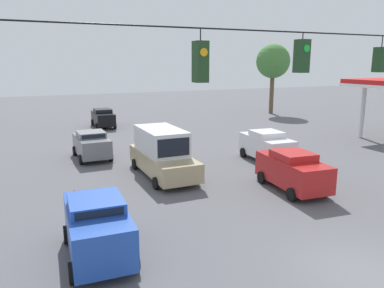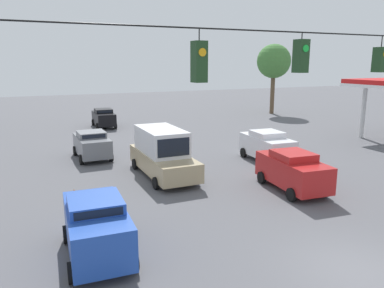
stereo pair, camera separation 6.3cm
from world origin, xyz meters
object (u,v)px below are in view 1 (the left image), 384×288
Objects in this scene: overhead_signal_span at (338,105)px; sedan_red_crossing_near at (292,170)px; box_truck_tan_withflow_mid at (162,153)px; tree_horizon_right at (273,62)px; traffic_cone_second at (85,220)px; sedan_grey_withflow_far at (92,144)px; traffic_cone_third at (75,196)px; sedan_black_withflow_deep at (103,118)px; sedan_white_oncoming_far at (266,145)px; sedan_blue_parked_shoulder at (97,226)px; traffic_cone_nearest at (100,261)px.

overhead_signal_span is 5.39× the size of sedan_red_crossing_near.
box_truck_tan_withflow_mid is 7.14m from sedan_red_crossing_near.
tree_horizon_right is (-19.70, -29.78, 1.33)m from overhead_signal_span.
box_truck_tan_withflow_mid is 7.47m from traffic_cone_second.
sedan_grey_withflow_far is at bearing 28.82° from tree_horizon_right.
traffic_cone_second is 2.94m from traffic_cone_third.
traffic_cone_second is at bearing 42.39° from tree_horizon_right.
overhead_signal_span is 17.47m from sedan_grey_withflow_far.
box_truck_tan_withflow_mid reaches higher than traffic_cone_third.
box_truck_tan_withflow_mid is 0.72× the size of tree_horizon_right.
sedan_white_oncoming_far is (-6.94, 17.45, 0.07)m from sedan_black_withflow_deep.
traffic_cone_third is at bearing -49.61° from overhead_signal_span.
sedan_grey_withflow_far reaches higher than sedan_black_withflow_deep.
traffic_cone_second is (5.48, 22.98, -0.61)m from sedan_black_withflow_deep.
sedan_black_withflow_deep is at bearing -68.30° from sedan_white_oncoming_far.
sedan_grey_withflow_far is (4.83, -16.29, -4.07)m from overhead_signal_span.
sedan_blue_parked_shoulder is 6.15× the size of traffic_cone_third.
sedan_grey_withflow_far reaches higher than traffic_cone_third.
tree_horizon_right reaches higher than traffic_cone_nearest.
box_truck_tan_withflow_mid is 7.27m from sedan_white_oncoming_far.
overhead_signal_span reaches higher than traffic_cone_third.
sedan_grey_withflow_far is 0.97× the size of sedan_black_withflow_deep.
sedan_black_withflow_deep is 0.98× the size of sedan_white_oncoming_far.
traffic_cone_second is at bearing 45.80° from box_truck_tan_withflow_mid.
overhead_signal_span is at bearing 130.39° from traffic_cone_third.
box_truck_tan_withflow_mid is 17.67m from sedan_black_withflow_deep.
traffic_cone_nearest is (5.22, 8.57, -0.99)m from box_truck_tan_withflow_mid.
sedan_blue_parked_shoulder reaches higher than traffic_cone_second.
sedan_red_crossing_near is 10.26m from traffic_cone_second.
sedan_red_crossing_near is 0.53× the size of tree_horizon_right.
tree_horizon_right is (-26.70, -26.74, 5.30)m from sedan_blue_parked_shoulder.
box_truck_tan_withflow_mid is 1.50× the size of sedan_grey_withflow_far.
overhead_signal_span is at bearing 142.90° from traffic_cone_second.
sedan_red_crossing_near is 10.92m from traffic_cone_nearest.
sedan_red_crossing_near is 10.57m from traffic_cone_third.
box_truck_tan_withflow_mid reaches higher than traffic_cone_second.
sedan_blue_parked_shoulder is at bearing 90.56° from traffic_cone_third.
sedan_blue_parked_shoulder is at bearing 14.35° from sedan_red_crossing_near.
box_truck_tan_withflow_mid is at bearing 117.47° from sedan_grey_withflow_far.
sedan_black_withflow_deep is 22.01m from tree_horizon_right.
sedan_white_oncoming_far is at bearing 52.82° from tree_horizon_right.
overhead_signal_span is 10.02m from traffic_cone_second.
sedan_blue_parked_shoulder is 25.85m from sedan_black_withflow_deep.
tree_horizon_right reaches higher than overhead_signal_span.
box_truck_tan_withflow_mid is at bearing -79.85° from overhead_signal_span.
overhead_signal_span is at bearing 156.48° from sedan_blue_parked_shoulder.
sedan_red_crossing_near is (-3.17, -5.65, -4.00)m from overhead_signal_span.
box_truck_tan_withflow_mid is 1.43× the size of sedan_white_oncoming_far.
overhead_signal_span is at bearing 93.21° from sedan_black_withflow_deep.
sedan_black_withflow_deep reaches higher than traffic_cone_nearest.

